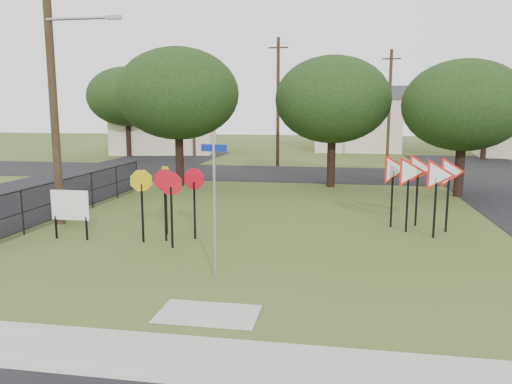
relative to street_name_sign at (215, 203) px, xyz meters
The scene contains 21 objects.
ground 1.89m from the street_name_sign, 15.45° to the left, with size 140.00×140.00×0.00m, color #3B4B1C.
sidewalk 4.49m from the street_name_sign, 84.00° to the right, with size 30.00×1.60×0.02m, color #9F9E97.
street_left 15.48m from the street_name_sign, 138.83° to the left, with size 8.00×50.00×0.02m, color black.
street_far 20.21m from the street_name_sign, 88.78° to the left, with size 60.00×8.00×0.02m, color black.
curb_pad 2.95m from the street_name_sign, 79.34° to the right, with size 2.00×1.20×0.02m, color #9F9E97.
street_name_sign is the anchor object (origin of this frame).
stop_sign_cluster 3.80m from the street_name_sign, 126.78° to the left, with size 2.12×1.84×2.26m.
yield_sign_cluster 7.97m from the street_name_sign, 45.74° to the left, with size 2.82×1.91×2.59m.
info_board 6.04m from the street_name_sign, 153.32° to the left, with size 1.25×0.05×1.56m.
utility_pole_main 8.89m from the street_name_sign, 145.86° to the left, with size 3.55×0.33×10.00m.
far_pole_a 24.33m from the street_name_sign, 93.73° to the left, with size 1.40×0.24×9.00m.
far_pole_b 28.95m from the street_name_sign, 77.12° to the left, with size 1.40×0.24×8.50m.
far_pole_c 31.72m from the street_name_sign, 107.63° to the left, with size 1.40×0.24×9.00m.
fence_run 9.65m from the street_name_sign, 138.39° to the left, with size 0.05×11.55×1.50m.
house_left 36.76m from the street_name_sign, 111.69° to the left, with size 10.58×8.88×7.20m.
house_mid 40.38m from the street_name_sign, 83.70° to the left, with size 8.40×8.40×6.20m.
tree_near_left 15.48m from the street_name_sign, 111.53° to the left, with size 6.40×6.40×7.27m.
tree_near_mid 15.55m from the street_name_sign, 80.87° to the left, with size 6.00×6.00×6.80m.
tree_near_right 15.78m from the street_name_sign, 57.28° to the left, with size 5.60×5.60×6.33m.
tree_far_left 34.07m from the street_name_sign, 117.34° to the left, with size 6.80×6.80×7.73m.
tree_far_right 35.31m from the street_name_sign, 65.81° to the left, with size 6.00×6.00×6.80m.
Camera 1 is at (2.53, -11.49, 4.02)m, focal length 35.00 mm.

